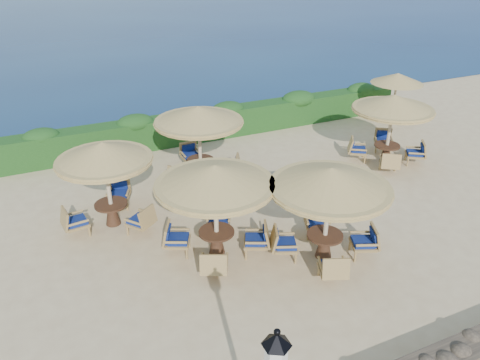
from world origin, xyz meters
TOP-DOWN VIEW (x-y plane):
  - ground at (0.00, 0.00)m, footprint 120.00×120.00m
  - hedge at (0.00, 7.20)m, footprint 18.00×0.90m
  - stone_wall at (0.00, -6.20)m, footprint 15.00×0.65m
  - extra_parasol at (7.80, 5.20)m, footprint 2.30×2.30m
  - cafe_set_0 at (-3.21, -0.70)m, footprint 3.13×3.13m
  - cafe_set_1 at (-0.67, -2.03)m, footprint 3.13×3.13m
  - cafe_set_2 at (-5.50, 1.95)m, footprint 2.81×2.80m
  - cafe_set_3 at (-2.02, 3.79)m, footprint 3.08×3.08m
  - cafe_set_4 at (4.88, 2.09)m, footprint 2.98×2.98m

SIDE VIEW (x-z plane):
  - ground at x=0.00m, z-range 0.00..0.00m
  - stone_wall at x=0.00m, z-range 0.00..0.44m
  - hedge at x=0.00m, z-range 0.00..1.20m
  - cafe_set_4 at x=4.88m, z-range 0.54..3.20m
  - cafe_set_2 at x=-5.50m, z-range 0.57..3.23m
  - cafe_set_0 at x=-3.21m, z-range 0.57..3.23m
  - cafe_set_1 at x=-0.67m, z-range 0.57..3.23m
  - cafe_set_3 at x=-2.02m, z-range 0.64..3.30m
  - extra_parasol at x=7.80m, z-range 0.97..3.37m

